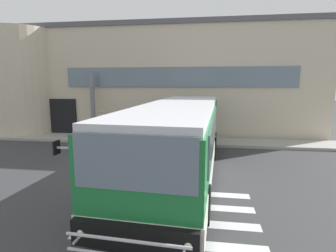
% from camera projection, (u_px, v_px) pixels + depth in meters
% --- Properties ---
extents(ground_plane, '(80.00, 90.00, 0.02)m').
position_uv_depth(ground_plane, '(137.00, 167.00, 11.04)').
color(ground_plane, '#353538').
rests_on(ground_plane, ground).
extents(bay_paint_stripes, '(4.40, 3.96, 0.01)m').
position_uv_depth(bay_paint_stripes, '(171.00, 221.00, 6.65)').
color(bay_paint_stripes, silver).
rests_on(bay_paint_stripes, ground).
extents(terminal_building, '(21.96, 13.80, 7.22)m').
position_uv_depth(terminal_building, '(164.00, 81.00, 21.88)').
color(terminal_building, beige).
rests_on(terminal_building, ground).
extents(boarding_curb, '(24.16, 2.00, 0.15)m').
position_uv_depth(boarding_curb, '(158.00, 140.00, 15.71)').
color(boarding_curb, '#9E9B93').
rests_on(boarding_curb, ground).
extents(entry_support_column, '(0.28, 0.28, 3.96)m').
position_uv_depth(entry_support_column, '(93.00, 104.00, 16.57)').
color(entry_support_column, slate).
rests_on(entry_support_column, boarding_curb).
extents(bus_main_foreground, '(3.59, 11.37, 2.70)m').
position_uv_depth(bus_main_foreground, '(180.00, 139.00, 10.02)').
color(bus_main_foreground, '#1E7238').
rests_on(bus_main_foreground, ground).
extents(passenger_near_column, '(0.43, 0.46, 1.68)m').
position_uv_depth(passenger_near_column, '(102.00, 122.00, 16.02)').
color(passenger_near_column, '#4C4233').
rests_on(passenger_near_column, boarding_curb).
extents(passenger_by_doorway, '(0.52, 0.50, 1.68)m').
position_uv_depth(passenger_by_doorway, '(115.00, 121.00, 16.31)').
color(passenger_by_doorway, '#4C4233').
rests_on(passenger_by_doorway, boarding_curb).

